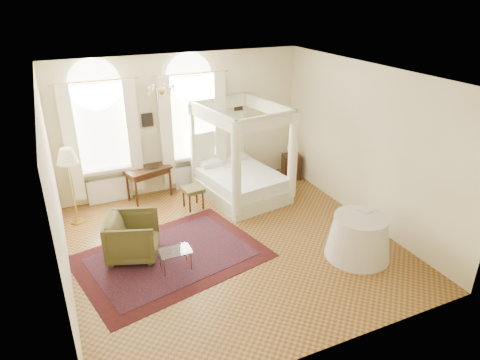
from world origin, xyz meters
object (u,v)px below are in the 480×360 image
object	(u,v)px
nightstand	(291,167)
coffee_table	(175,252)
armchair	(133,237)
floor_lamp	(68,160)
stool	(193,191)
writing_desk	(148,173)
side_table	(359,237)
canopy_bed	(242,177)

from	to	relation	value
nightstand	coffee_table	world-z (taller)	nightstand
armchair	nightstand	bearing A→B (deg)	-47.31
coffee_table	floor_lamp	distance (m)	3.09
nightstand	stool	world-z (taller)	nightstand
nightstand	armchair	size ratio (longest dim) A/B	0.70
writing_desk	side_table	distance (m)	5.01
canopy_bed	stool	size ratio (longest dim) A/B	4.59
nightstand	side_table	xyz separation A→B (m)	(-0.71, -3.66, 0.08)
stool	nightstand	bearing A→B (deg)	10.77
stool	side_table	world-z (taller)	side_table
canopy_bed	armchair	xyz separation A→B (m)	(-2.89, -1.49, -0.09)
armchair	side_table	size ratio (longest dim) A/B	0.76
nightstand	stool	xyz separation A→B (m)	(-2.91, -0.55, 0.10)
canopy_bed	armchair	world-z (taller)	canopy_bed
side_table	floor_lamp	bearing A→B (deg)	143.30
nightstand	writing_desk	bearing A→B (deg)	174.58
armchair	side_table	xyz separation A→B (m)	(3.84, -1.70, -0.01)
canopy_bed	stool	world-z (taller)	canopy_bed
coffee_table	writing_desk	bearing A→B (deg)	85.26
writing_desk	coffee_table	xyz separation A→B (m)	(-0.25, -3.02, -0.32)
canopy_bed	coffee_table	distance (m)	3.18
coffee_table	floor_lamp	xyz separation A→B (m)	(-1.45, 2.50, 1.10)
armchair	floor_lamp	size ratio (longest dim) A/B	0.54
coffee_table	armchair	bearing A→B (deg)	130.20
stool	armchair	bearing A→B (deg)	-139.30
armchair	side_table	bearing A→B (deg)	-94.54
canopy_bed	floor_lamp	world-z (taller)	canopy_bed
canopy_bed	coffee_table	xyz separation A→B (m)	(-2.29, -2.20, -0.17)
writing_desk	armchair	distance (m)	2.48
canopy_bed	armchair	distance (m)	3.25
armchair	floor_lamp	distance (m)	2.24
writing_desk	side_table	size ratio (longest dim) A/B	0.95
armchair	coffee_table	xyz separation A→B (m)	(0.60, -0.71, -0.07)
nightstand	canopy_bed	bearing A→B (deg)	-164.15
coffee_table	floor_lamp	bearing A→B (deg)	120.10
floor_lamp	side_table	distance (m)	5.94
side_table	nightstand	bearing A→B (deg)	79.01
nightstand	floor_lamp	xyz separation A→B (m)	(-5.40, -0.17, 1.12)
canopy_bed	coffee_table	size ratio (longest dim) A/B	4.11
writing_desk	stool	size ratio (longest dim) A/B	2.26
nightstand	coffee_table	distance (m)	4.77
stool	coffee_table	world-z (taller)	stool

